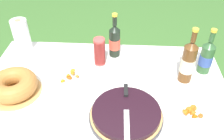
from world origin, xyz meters
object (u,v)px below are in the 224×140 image
cider_bottle_green (206,57)px  cider_bottle_amber (188,62)px  juice_bottle_red (115,41)px  snack_plate_near (70,78)px  berry_tart (126,114)px  snack_plate_left (191,112)px  cup_stack (100,52)px  paper_towel_roll (22,35)px  serving_knife (126,105)px  bundt_cake (13,85)px

cider_bottle_green → cider_bottle_amber: 0.16m
juice_bottle_red → snack_plate_near: 0.39m
berry_tart → snack_plate_left: bearing=8.5°
berry_tart → cup_stack: bearing=111.5°
snack_plate_near → cider_bottle_amber: bearing=3.1°
berry_tart → paper_towel_roll: 0.94m
serving_knife → bundt_cake: bundt_cake is taller
cider_bottle_amber → juice_bottle_red: cider_bottle_amber is taller
serving_knife → paper_towel_roll: paper_towel_roll is taller
berry_tart → bundt_cake: bundt_cake is taller
cup_stack → snack_plate_left: cup_stack is taller
serving_knife → cider_bottle_amber: bearing=128.3°
cup_stack → paper_towel_roll: 0.57m
cider_bottle_amber → paper_towel_roll: 1.11m
cup_stack → snack_plate_left: (0.52, -0.41, -0.08)m
cider_bottle_amber → paper_towel_roll: size_ratio=1.54×
berry_tart → snack_plate_left: (0.34, 0.05, -0.01)m
serving_knife → cider_bottle_green: size_ratio=1.26×
cider_bottle_green → snack_plate_near: cider_bottle_green is taller
snack_plate_near → snack_plate_left: (0.68, -0.24, 0.00)m
juice_bottle_red → bundt_cake: bearing=-143.6°
juice_bottle_red → serving_knife: bearing=-80.5°
berry_tart → serving_knife: bearing=92.0°
cider_bottle_amber → serving_knife: bearing=-139.7°
cup_stack → paper_towel_roll: bearing=166.3°
bundt_cake → juice_bottle_red: 0.69m
berry_tart → snack_plate_near: 0.45m
bundt_cake → cup_stack: (0.46, 0.30, 0.04)m
berry_tart → cider_bottle_amber: (0.35, 0.33, 0.11)m
berry_tart → cup_stack: (-0.18, 0.46, 0.07)m
cup_stack → cider_bottle_amber: 0.54m
berry_tart → cider_bottle_green: (0.48, 0.42, 0.08)m
snack_plate_near → paper_towel_roll: bearing=141.6°
serving_knife → bundt_cake: size_ratio=1.24×
bundt_cake → paper_towel_roll: bearing=101.7°
cider_bottle_green → snack_plate_left: (-0.14, -0.37, -0.10)m
berry_tart → cider_bottle_green: bearing=41.1°
cider_bottle_amber → snack_plate_near: size_ratio=1.66×
bundt_cake → snack_plate_near: 0.32m
cider_bottle_amber → snack_plate_near: 0.71m
berry_tart → paper_towel_roll: size_ratio=1.67×
cider_bottle_amber → snack_plate_near: (-0.70, -0.04, -0.12)m
cup_stack → berry_tart: bearing=-68.5°
juice_bottle_red → berry_tart: bearing=-80.9°
cider_bottle_green → juice_bottle_red: 0.59m
snack_plate_near → serving_knife: bearing=-36.6°
berry_tart → paper_towel_roll: bearing=141.1°
snack_plate_left → berry_tart: bearing=-171.5°
cup_stack → juice_bottle_red: bearing=49.2°
bundt_cake → berry_tart: bearing=-13.6°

